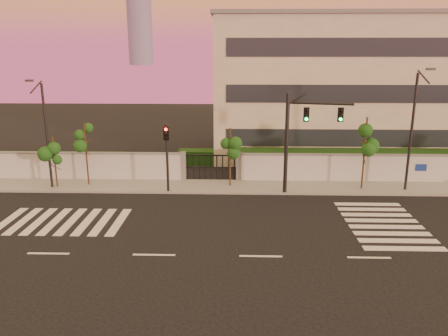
% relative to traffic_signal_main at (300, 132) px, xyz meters
% --- Properties ---
extents(ground, '(120.00, 120.00, 0.00)m').
position_rel_traffic_signal_main_xyz_m(ground, '(-2.91, -9.20, -4.22)').
color(ground, black).
rests_on(ground, ground).
extents(sidewalk, '(60.00, 3.00, 0.15)m').
position_rel_traffic_signal_main_xyz_m(sidewalk, '(-2.91, 1.30, -4.15)').
color(sidewalk, gray).
rests_on(sidewalk, ground).
extents(perimeter_wall, '(60.00, 0.36, 2.20)m').
position_rel_traffic_signal_main_xyz_m(perimeter_wall, '(-2.81, 2.80, -3.15)').
color(perimeter_wall, '#B7B9BE').
rests_on(perimeter_wall, ground).
extents(hedge_row, '(41.00, 4.25, 1.80)m').
position_rel_traffic_signal_main_xyz_m(hedge_row, '(-1.75, 5.54, -3.41)').
color(hedge_row, '#143510').
rests_on(hedge_row, ground).
extents(institutional_building, '(24.40, 12.40, 12.25)m').
position_rel_traffic_signal_main_xyz_m(institutional_building, '(6.09, 12.79, 1.93)').
color(institutional_building, beige).
rests_on(institutional_building, ground).
extents(road_markings, '(57.00, 7.62, 0.02)m').
position_rel_traffic_signal_main_xyz_m(road_markings, '(-4.49, -5.44, -4.21)').
color(road_markings, silver).
rests_on(road_markings, ground).
extents(street_tree_b, '(1.35, 1.07, 3.66)m').
position_rel_traffic_signal_main_xyz_m(street_tree_b, '(-16.47, 0.82, -1.53)').
color(street_tree_b, '#382314').
rests_on(street_tree_b, ground).
extents(street_tree_c, '(1.35, 1.07, 4.45)m').
position_rel_traffic_signal_main_xyz_m(street_tree_c, '(-14.43, 1.33, -0.95)').
color(street_tree_c, '#382314').
rests_on(street_tree_c, ground).
extents(street_tree_d, '(1.44, 1.14, 4.21)m').
position_rel_traffic_signal_main_xyz_m(street_tree_d, '(-4.48, 1.38, -1.12)').
color(street_tree_d, '#382314').
rests_on(street_tree_d, ground).
extents(street_tree_e, '(1.46, 1.17, 5.04)m').
position_rel_traffic_signal_main_xyz_m(street_tree_e, '(4.52, 0.97, -0.52)').
color(street_tree_e, '#382314').
rests_on(street_tree_e, ground).
extents(traffic_signal_main, '(4.19, 1.08, 6.68)m').
position_rel_traffic_signal_main_xyz_m(traffic_signal_main, '(0.00, 0.00, 0.00)').
color(traffic_signal_main, black).
rests_on(traffic_signal_main, ground).
extents(traffic_signal_secondary, '(0.37, 0.35, 4.70)m').
position_rel_traffic_signal_main_xyz_m(traffic_signal_secondary, '(-8.63, -0.02, -1.24)').
color(traffic_signal_secondary, black).
rests_on(traffic_signal_secondary, ground).
extents(streetlight_west, '(0.45, 1.82, 7.55)m').
position_rel_traffic_signal_main_xyz_m(streetlight_west, '(-16.79, 0.51, -0.14)').
color(streetlight_west, black).
rests_on(streetlight_west, ground).
extents(streetlight_east, '(0.49, 1.99, 8.27)m').
position_rel_traffic_signal_main_xyz_m(streetlight_east, '(7.39, 0.62, 0.25)').
color(streetlight_east, black).
rests_on(streetlight_east, ground).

